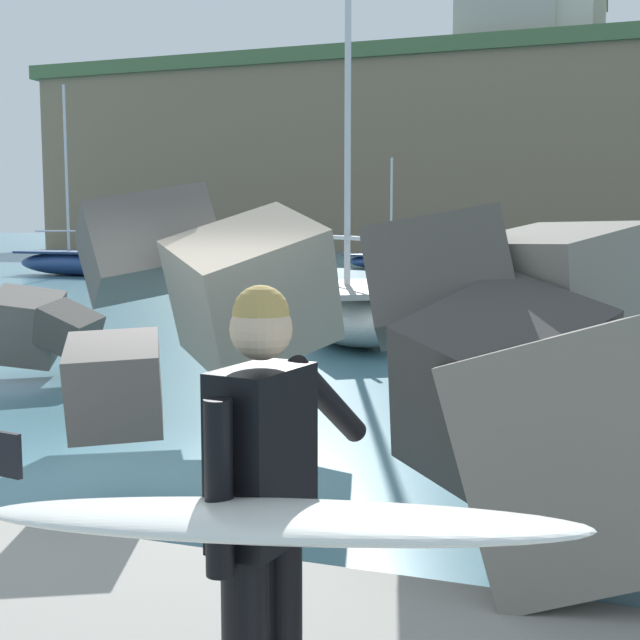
{
  "coord_description": "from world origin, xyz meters",
  "views": [
    {
      "loc": [
        3.54,
        -6.23,
        2.21
      ],
      "look_at": [
        1.24,
        0.5,
        1.4
      ],
      "focal_mm": 46.89,
      "sensor_mm": 36.0,
      "label": 1
    }
  ],
  "objects_px": {
    "boat_near_left": "(351,312)",
    "boat_mid_left": "(386,261)",
    "station_building_east": "(508,19)",
    "surfer_with_board": "(254,514)",
    "boat_far_left": "(78,262)",
    "boat_mid_centre": "(160,251)",
    "mooring_buoy_middle": "(508,265)",
    "station_building_west": "(575,26)",
    "boat_near_centre": "(604,260)",
    "station_building_central": "(565,9)"
  },
  "relations": [
    {
      "from": "boat_far_left",
      "to": "station_building_east",
      "type": "height_order",
      "value": "station_building_east"
    },
    {
      "from": "station_building_central",
      "to": "station_building_east",
      "type": "bearing_deg",
      "value": -167.91
    },
    {
      "from": "boat_near_centre",
      "to": "mooring_buoy_middle",
      "type": "bearing_deg",
      "value": 131.45
    },
    {
      "from": "boat_near_centre",
      "to": "station_building_west",
      "type": "xyz_separation_m",
      "value": [
        -3.04,
        36.8,
        17.93
      ]
    },
    {
      "from": "boat_mid_centre",
      "to": "mooring_buoy_middle",
      "type": "bearing_deg",
      "value": -3.74
    },
    {
      "from": "boat_near_left",
      "to": "station_building_east",
      "type": "relative_size",
      "value": 0.8
    },
    {
      "from": "station_building_west",
      "to": "boat_mid_left",
      "type": "bearing_deg",
      "value": -102.3
    },
    {
      "from": "surfer_with_board",
      "to": "boat_near_left",
      "type": "xyz_separation_m",
      "value": [
        -3.41,
        12.46,
        -0.67
      ]
    },
    {
      "from": "mooring_buoy_middle",
      "to": "station_building_east",
      "type": "distance_m",
      "value": 34.61
    },
    {
      "from": "boat_mid_left",
      "to": "station_building_central",
      "type": "xyz_separation_m",
      "value": [
        6.61,
        31.9,
        19.22
      ]
    },
    {
      "from": "surfer_with_board",
      "to": "boat_mid_left",
      "type": "relative_size",
      "value": 0.39
    },
    {
      "from": "station_building_west",
      "to": "station_building_central",
      "type": "xyz_separation_m",
      "value": [
        -0.74,
        -1.79,
        1.0
      ]
    },
    {
      "from": "boat_mid_centre",
      "to": "station_building_west",
      "type": "bearing_deg",
      "value": 53.9
    },
    {
      "from": "surfer_with_board",
      "to": "mooring_buoy_middle",
      "type": "xyz_separation_m",
      "value": [
        -3.6,
        40.38,
        -1.06
      ]
    },
    {
      "from": "surfer_with_board",
      "to": "boat_far_left",
      "type": "height_order",
      "value": "boat_far_left"
    },
    {
      "from": "boat_mid_left",
      "to": "station_building_east",
      "type": "bearing_deg",
      "value": 85.98
    },
    {
      "from": "boat_near_left",
      "to": "mooring_buoy_middle",
      "type": "height_order",
      "value": "boat_near_left"
    },
    {
      "from": "boat_mid_left",
      "to": "station_building_west",
      "type": "xyz_separation_m",
      "value": [
        7.34,
        33.69,
        18.22
      ]
    },
    {
      "from": "surfer_with_board",
      "to": "boat_far_left",
      "type": "distance_m",
      "value": 35.79
    },
    {
      "from": "boat_mid_centre",
      "to": "station_building_central",
      "type": "relative_size",
      "value": 0.75
    },
    {
      "from": "mooring_buoy_middle",
      "to": "station_building_east",
      "type": "relative_size",
      "value": 0.05
    },
    {
      "from": "boat_mid_left",
      "to": "boat_far_left",
      "type": "distance_m",
      "value": 14.86
    },
    {
      "from": "boat_mid_left",
      "to": "station_building_central",
      "type": "distance_m",
      "value": 37.82
    },
    {
      "from": "boat_mid_centre",
      "to": "station_building_east",
      "type": "height_order",
      "value": "station_building_east"
    },
    {
      "from": "surfer_with_board",
      "to": "boat_near_centre",
      "type": "xyz_separation_m",
      "value": [
        1.0,
        35.17,
        -0.56
      ]
    },
    {
      "from": "boat_near_centre",
      "to": "boat_mid_left",
      "type": "relative_size",
      "value": 1.2
    },
    {
      "from": "boat_mid_left",
      "to": "mooring_buoy_middle",
      "type": "xyz_separation_m",
      "value": [
        5.78,
        2.09,
        -0.2
      ]
    },
    {
      "from": "boat_near_left",
      "to": "station_building_central",
      "type": "relative_size",
      "value": 0.85
    },
    {
      "from": "boat_near_left",
      "to": "mooring_buoy_middle",
      "type": "bearing_deg",
      "value": 90.4
    },
    {
      "from": "boat_mid_left",
      "to": "boat_far_left",
      "type": "xyz_separation_m",
      "value": [
        -11.6,
        -9.3,
        0.17
      ]
    },
    {
      "from": "station_building_west",
      "to": "station_building_east",
      "type": "distance_m",
      "value": 5.86
    },
    {
      "from": "boat_mid_centre",
      "to": "station_building_west",
      "type": "distance_m",
      "value": 41.54
    },
    {
      "from": "boat_near_centre",
      "to": "station_building_east",
      "type": "xyz_separation_m",
      "value": [
        -8.21,
        34.06,
        18.27
      ]
    },
    {
      "from": "surfer_with_board",
      "to": "station_building_west",
      "type": "distance_m",
      "value": 74.07
    },
    {
      "from": "station_building_central",
      "to": "boat_far_left",
      "type": "bearing_deg",
      "value": -113.84
    },
    {
      "from": "boat_near_left",
      "to": "boat_mid_left",
      "type": "xyz_separation_m",
      "value": [
        -5.98,
        25.82,
        -0.18
      ]
    },
    {
      "from": "boat_near_centre",
      "to": "station_building_central",
      "type": "distance_m",
      "value": 39.98
    },
    {
      "from": "surfer_with_board",
      "to": "station_building_central",
      "type": "distance_m",
      "value": 72.6
    },
    {
      "from": "mooring_buoy_middle",
      "to": "station_building_east",
      "type": "bearing_deg",
      "value": 97.13
    },
    {
      "from": "boat_mid_left",
      "to": "mooring_buoy_middle",
      "type": "relative_size",
      "value": 12.52
    },
    {
      "from": "boat_mid_centre",
      "to": "station_building_west",
      "type": "height_order",
      "value": "station_building_west"
    },
    {
      "from": "boat_near_left",
      "to": "boat_far_left",
      "type": "height_order",
      "value": "boat_far_left"
    },
    {
      "from": "station_building_west",
      "to": "station_building_east",
      "type": "relative_size",
      "value": 0.83
    },
    {
      "from": "boat_mid_left",
      "to": "surfer_with_board",
      "type": "bearing_deg",
      "value": -76.22
    },
    {
      "from": "boat_near_centre",
      "to": "boat_mid_centre",
      "type": "distance_m",
      "value": 25.94
    },
    {
      "from": "boat_near_centre",
      "to": "station_building_east",
      "type": "relative_size",
      "value": 0.8
    },
    {
      "from": "boat_far_left",
      "to": "station_building_east",
      "type": "bearing_deg",
      "value": 71.11
    },
    {
      "from": "surfer_with_board",
      "to": "boat_near_left",
      "type": "relative_size",
      "value": 0.32
    },
    {
      "from": "boat_far_left",
      "to": "station_building_east",
      "type": "relative_size",
      "value": 1.0
    },
    {
      "from": "boat_mid_centre",
      "to": "boat_mid_left",
      "type": "bearing_deg",
      "value": -13.14
    }
  ]
}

